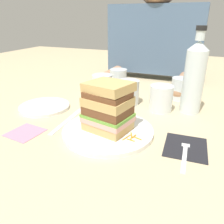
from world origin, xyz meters
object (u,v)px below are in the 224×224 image
at_px(empty_tumbler_2, 118,80).
at_px(napkin_pink, 25,132).
at_px(knife, 66,121).
at_px(empty_tumbler_0, 128,92).
at_px(napkin_dark, 186,147).
at_px(side_plate, 45,107).
at_px(juice_glass, 161,100).
at_px(empty_tumbler_3, 180,89).
at_px(empty_tumbler_1, 102,87).
at_px(diner_across, 155,26).
at_px(fork, 185,150).
at_px(sandwich, 108,107).
at_px(main_plate, 108,131).
at_px(water_bottle, 194,77).

bearing_deg(empty_tumbler_2, napkin_pink, -102.30).
distance_m(knife, empty_tumbler_0, 0.26).
height_order(napkin_dark, side_plate, side_plate).
distance_m(juice_glass, empty_tumbler_3, 0.15).
relative_size(empty_tumbler_0, empty_tumbler_3, 1.04).
distance_m(napkin_dark, empty_tumbler_1, 0.43).
height_order(juice_glass, empty_tumbler_2, empty_tumbler_2).
relative_size(empty_tumbler_1, diner_across, 0.17).
xyz_separation_m(fork, empty_tumbler_1, (-0.35, 0.27, 0.04)).
height_order(napkin_dark, juice_glass, juice_glass).
relative_size(sandwich, empty_tumbler_3, 1.63).
xyz_separation_m(sandwich, diner_across, (-0.03, 0.65, 0.18)).
bearing_deg(napkin_pink, sandwich, 22.56).
relative_size(sandwich, empty_tumbler_2, 1.49).
relative_size(empty_tumbler_0, side_plate, 0.51).
distance_m(napkin_dark, knife, 0.36).
relative_size(main_plate, diner_across, 0.46).
height_order(juice_glass, empty_tumbler_0, same).
xyz_separation_m(napkin_dark, empty_tumbler_1, (-0.35, 0.25, 0.05)).
bearing_deg(diner_across, empty_tumbler_3, -57.90).
height_order(knife, empty_tumbler_1, empty_tumbler_1).
xyz_separation_m(main_plate, sandwich, (-0.00, 0.00, 0.07)).
bearing_deg(diner_across, empty_tumbler_2, -108.12).
bearing_deg(fork, juice_glass, 114.57).
bearing_deg(fork, water_bottle, 92.78).
xyz_separation_m(napkin_dark, knife, (-0.36, 0.01, 0.00)).
bearing_deg(napkin_dark, empty_tumbler_0, 134.85).
height_order(fork, diner_across, diner_across).
height_order(sandwich, water_bottle, water_bottle).
relative_size(empty_tumbler_0, napkin_pink, 1.01).
distance_m(fork, diner_across, 0.75).
xyz_separation_m(fork, napkin_pink, (-0.43, -0.07, -0.00)).
height_order(napkin_pink, diner_across, diner_across).
height_order(empty_tumbler_1, side_plate, empty_tumbler_1).
xyz_separation_m(napkin_dark, fork, (0.00, -0.02, 0.00)).
bearing_deg(knife, water_bottle, 33.65).
height_order(main_plate, side_plate, main_plate).
height_order(main_plate, napkin_pink, main_plate).
bearing_deg(empty_tumbler_0, sandwich, -84.79).
bearing_deg(side_plate, fork, -11.06).
distance_m(sandwich, empty_tumbler_2, 0.40).
distance_m(knife, water_bottle, 0.44).
xyz_separation_m(empty_tumbler_0, empty_tumbler_3, (0.17, 0.13, -0.00)).
bearing_deg(water_bottle, empty_tumbler_1, 178.59).
bearing_deg(knife, napkin_dark, -1.72).
distance_m(water_bottle, empty_tumbler_1, 0.34).
relative_size(empty_tumbler_2, napkin_pink, 1.05).
relative_size(sandwich, water_bottle, 0.50).
height_order(knife, napkin_pink, same).
xyz_separation_m(sandwich, knife, (-0.15, 0.02, -0.08)).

